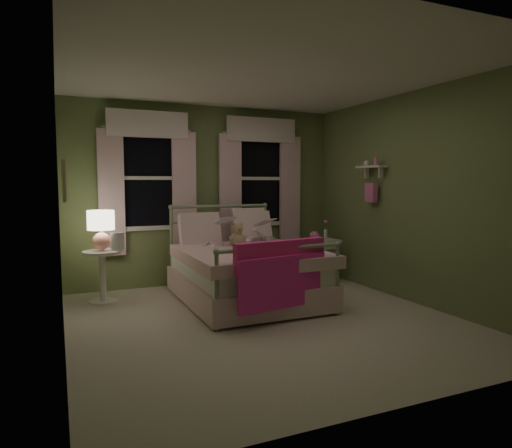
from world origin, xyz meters
name	(u,v)px	position (x,y,z in m)	size (l,w,h in m)	color
room_shell	(266,200)	(0.00, 0.00, 1.30)	(4.20, 4.20, 4.20)	silver
bed	(246,271)	(0.12, 0.87, 0.38)	(1.58, 2.04, 1.18)	white
pink_throw	(282,266)	(0.12, -0.15, 0.61)	(1.10, 0.32, 0.71)	#F9308A
child_left	(213,223)	(-0.16, 1.30, 0.96)	(0.29, 0.19, 0.78)	#F7D1DD
child_right	(252,221)	(0.40, 1.30, 0.97)	(0.39, 0.30, 0.80)	#F7D1DD
book_left	(219,224)	(-0.16, 1.05, 0.96)	(0.20, 0.27, 0.03)	beige
book_right	(260,226)	(0.40, 1.05, 0.92)	(0.20, 0.27, 0.02)	beige
teddy_bear	(237,236)	(0.12, 1.14, 0.79)	(0.24, 0.20, 0.32)	tan
nightstand_left	(102,269)	(-1.54, 1.48, 0.42)	(0.46, 0.46, 0.65)	white
table_lamp	(101,226)	(-1.54, 1.48, 0.95)	(0.32, 0.32, 0.49)	#FFA196
book_nightstand	(111,251)	(-1.44, 1.40, 0.66)	(0.16, 0.22, 0.02)	beige
nightstand_right	(320,246)	(1.53, 1.38, 0.55)	(0.50, 0.40, 0.64)	white
pink_toy	(315,236)	(1.43, 1.38, 0.71)	(0.14, 0.18, 0.14)	pink
bud_vase	(325,229)	(1.65, 1.43, 0.79)	(0.06, 0.06, 0.28)	white
window_left	(148,173)	(-0.85, 2.03, 1.62)	(1.34, 0.13, 1.96)	black
window_right	(261,174)	(0.85, 2.03, 1.62)	(1.34, 0.13, 1.96)	black
wall_shelf	(371,180)	(1.90, 0.70, 1.52)	(0.15, 0.50, 0.60)	white
framed_picture	(64,181)	(-1.95, 0.60, 1.50)	(0.03, 0.32, 0.42)	beige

